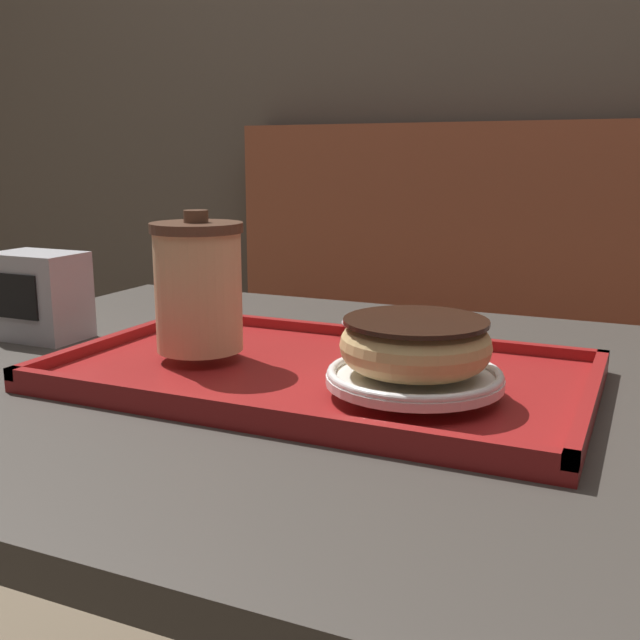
{
  "coord_description": "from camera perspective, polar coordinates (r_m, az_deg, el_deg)",
  "views": [
    {
      "loc": [
        0.29,
        -0.68,
        0.93
      ],
      "look_at": [
        -0.01,
        -0.02,
        0.77
      ],
      "focal_mm": 42.0,
      "sensor_mm": 36.0,
      "label": 1
    }
  ],
  "objects": [
    {
      "name": "spoon",
      "position": [
        0.86,
        2.67,
        -0.65
      ],
      "size": [
        0.1,
        0.13,
        0.01
      ],
      "rotation": [
        0.0,
        0.0,
        2.16
      ],
      "color": "silver",
      "rests_on": "serving_tray"
    },
    {
      "name": "wall_behind",
      "position": [
        1.83,
        15.84,
        20.54
      ],
      "size": [
        8.0,
        0.05,
        2.4
      ],
      "color": "brown",
      "rests_on": "ground_plane"
    },
    {
      "name": "plate_with_chocolate_donut",
      "position": [
        0.67,
        7.21,
        -4.29
      ],
      "size": [
        0.16,
        0.16,
        0.01
      ],
      "color": "white",
      "rests_on": "serving_tray"
    },
    {
      "name": "serving_tray",
      "position": [
        0.76,
        -0.0,
        -4.2
      ],
      "size": [
        0.53,
        0.31,
        0.02
      ],
      "color": "maroon",
      "rests_on": "cafe_table"
    },
    {
      "name": "napkin_dispenser",
      "position": [
        0.99,
        -20.59,
        1.74
      ],
      "size": [
        0.11,
        0.08,
        0.11
      ],
      "color": "#B7B7BC",
      "rests_on": "cafe_table"
    },
    {
      "name": "coffee_cup_front",
      "position": [
        0.78,
        -9.25,
        2.57
      ],
      "size": [
        0.1,
        0.1,
        0.15
      ],
      "color": "#E0B784",
      "rests_on": "serving_tray"
    },
    {
      "name": "cafe_table",
      "position": [
        0.83,
        1.07,
        -14.33
      ],
      "size": [
        1.06,
        0.78,
        0.7
      ],
      "color": "#38332D",
      "rests_on": "ground_plane"
    },
    {
      "name": "booth_bench",
      "position": [
        1.7,
        11.13,
        -8.92
      ],
      "size": [
        1.22,
        0.44,
        1.0
      ],
      "color": "brown",
      "rests_on": "ground_plane"
    },
    {
      "name": "donut_chocolate_glazed",
      "position": [
        0.67,
        7.27,
        -1.81
      ],
      "size": [
        0.13,
        0.13,
        0.05
      ],
      "color": "#DBB270",
      "rests_on": "plate_with_chocolate_donut"
    }
  ]
}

